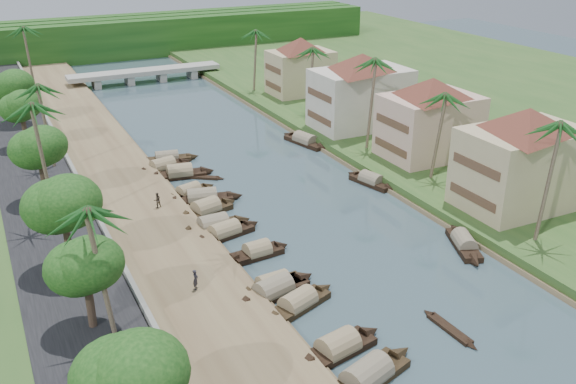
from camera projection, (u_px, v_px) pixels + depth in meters
name	position (u px, v px, depth m)	size (l,w,h in m)	color
ground	(346.00, 245.00, 60.06)	(220.00, 220.00, 0.00)	#384C54
left_bank	(125.00, 195.00, 69.84)	(10.00, 180.00, 0.80)	brown
right_bank	(392.00, 147.00, 84.04)	(16.00, 180.00, 1.20)	#2A4D1F
road	(43.00, 207.00, 66.25)	(8.00, 180.00, 1.40)	black
retaining_wall	(85.00, 194.00, 67.75)	(0.40, 180.00, 1.10)	gray
treeline	(111.00, 37.00, 140.81)	(120.00, 14.00, 8.00)	#10390F
bridge	(145.00, 73.00, 118.66)	(28.00, 4.00, 2.40)	gray
building_near	(523.00, 157.00, 63.65)	(14.85, 14.85, 10.20)	tan
building_mid	(430.00, 117.00, 77.33)	(14.11, 14.11, 9.70)	#CEA292
building_far	(361.00, 90.00, 88.34)	(15.59, 15.59, 10.20)	beige
building_distant	(301.00, 65.00, 105.42)	(12.62, 12.62, 9.20)	tan
sampan_0	(367.00, 377.00, 42.17)	(9.72, 4.80, 2.48)	black
sampan_1	(338.00, 348.00, 45.04)	(8.40, 3.49, 2.41)	black
sampan_2	(298.00, 304.00, 50.22)	(8.36, 4.47, 2.19)	black
sampan_3	(273.00, 291.00, 51.95)	(9.02, 4.02, 2.36)	black
sampan_4	(273.00, 285.00, 52.77)	(7.65, 2.25, 2.16)	black
sampan_5	(257.00, 252.00, 57.95)	(6.78, 2.24, 2.15)	black
sampan_6	(214.00, 226.00, 62.80)	(8.22, 2.35, 2.41)	black
sampan_7	(225.00, 233.00, 61.54)	(8.40, 3.44, 2.19)	black
sampan_8	(206.00, 210.00, 66.36)	(8.02, 3.89, 2.39)	black
sampan_9	(202.00, 198.00, 69.03)	(9.32, 3.74, 2.30)	black
sampan_10	(189.00, 192.00, 70.61)	(7.22, 3.51, 1.99)	black
sampan_11	(180.00, 174.00, 75.66)	(8.72, 3.10, 2.42)	black
sampan_12	(167.00, 158.00, 80.51)	(8.39, 2.92, 2.00)	black
sampan_13	(163.00, 167.00, 77.72)	(8.40, 3.63, 2.25)	black
sampan_14	(464.00, 244.00, 59.48)	(4.70, 8.41, 2.07)	black
sampan_15	(371.00, 181.00, 73.57)	(3.41, 7.89, 2.09)	black
sampan_16	(305.00, 141.00, 86.70)	(3.93, 9.65, 2.30)	black
canoe_0	(449.00, 329.00, 47.66)	(1.05, 5.93, 0.78)	black
canoe_1	(267.00, 288.00, 52.98)	(4.92, 1.11, 0.79)	black
canoe_2	(202.00, 178.00, 75.40)	(4.89, 3.75, 0.79)	black
palm_0	(556.00, 128.00, 54.40)	(3.20, 3.20, 12.46)	#73644D
palm_1	(440.00, 98.00, 68.89)	(3.20, 3.20, 11.00)	#73644D
palm_2	(372.00, 63.00, 77.60)	(3.20, 3.20, 12.72)	#73644D
palm_3	(310.00, 51.00, 93.19)	(3.20, 3.20, 11.00)	#73644D
palm_4	(97.00, 212.00, 41.15)	(3.20, 3.20, 11.25)	#73644D
palm_5	(37.00, 108.00, 56.87)	(3.20, 3.20, 13.21)	#73644D
palm_6	(41.00, 88.00, 71.52)	(3.20, 3.20, 11.15)	#73644D
palm_7	(254.00, 33.00, 105.45)	(3.20, 3.20, 11.39)	#73644D
palm_8	(26.00, 30.00, 94.33)	(3.20, 3.20, 13.52)	#73644D
tree_0	(131.00, 375.00, 33.01)	(5.20, 5.20, 7.39)	#4A382A
tree_1	(85.00, 267.00, 43.98)	(4.63, 4.63, 6.82)	#4A382A
tree_2	(62.00, 205.00, 51.20)	(5.38, 5.38, 8.05)	#4A382A
tree_3	(39.00, 148.00, 64.10)	(4.92, 4.92, 7.75)	#4A382A
tree_4	(21.00, 107.00, 79.52)	(4.49, 4.49, 7.18)	#4A382A
tree_5	(12.00, 86.00, 89.17)	(5.14, 5.14, 7.43)	#4A382A
tree_6	(391.00, 89.00, 90.58)	(4.54, 4.54, 6.75)	#4A382A
person_near	(196.00, 280.00, 51.17)	(0.64, 0.42, 1.74)	#2A2830
person_far	(157.00, 200.00, 65.67)	(0.79, 0.61, 1.62)	#3A3228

